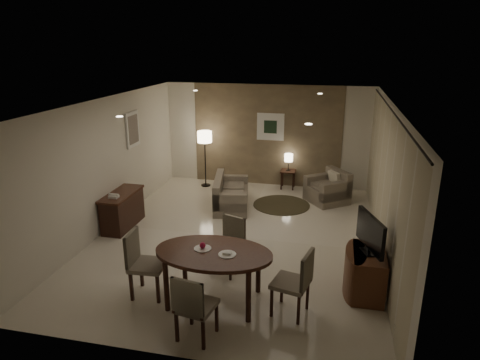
% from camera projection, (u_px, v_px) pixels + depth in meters
% --- Properties ---
extents(room_shell, '(5.50, 7.00, 2.70)m').
position_uv_depth(room_shell, '(242.00, 167.00, 8.55)').
color(room_shell, beige).
rests_on(room_shell, ground).
extents(taupe_accent, '(3.96, 0.03, 2.70)m').
position_uv_depth(taupe_accent, '(267.00, 136.00, 11.41)').
color(taupe_accent, '#7E6B4E').
rests_on(taupe_accent, wall_back).
extents(curtain_wall, '(0.08, 6.70, 2.58)m').
position_uv_depth(curtain_wall, '(384.00, 184.00, 7.63)').
color(curtain_wall, beige).
rests_on(curtain_wall, wall_right).
extents(curtain_rod, '(0.03, 6.80, 0.03)m').
position_uv_depth(curtain_rod, '(392.00, 111.00, 7.22)').
color(curtain_rod, black).
rests_on(curtain_rod, wall_right).
extents(art_back_frame, '(0.72, 0.03, 0.72)m').
position_uv_depth(art_back_frame, '(270.00, 127.00, 11.29)').
color(art_back_frame, silver).
rests_on(art_back_frame, wall_back).
extents(art_back_canvas, '(0.34, 0.01, 0.34)m').
position_uv_depth(art_back_canvas, '(270.00, 127.00, 11.27)').
color(art_back_canvas, black).
rests_on(art_back_canvas, wall_back).
extents(art_left_frame, '(0.03, 0.60, 0.80)m').
position_uv_depth(art_left_frame, '(133.00, 129.00, 9.70)').
color(art_left_frame, silver).
rests_on(art_left_frame, wall_left).
extents(art_left_canvas, '(0.01, 0.46, 0.64)m').
position_uv_depth(art_left_canvas, '(133.00, 129.00, 9.69)').
color(art_left_canvas, gray).
rests_on(art_left_canvas, wall_left).
extents(downlight_nl, '(0.10, 0.10, 0.01)m').
position_uv_depth(downlight_nl, '(120.00, 117.00, 6.38)').
color(downlight_nl, white).
rests_on(downlight_nl, ceiling).
extents(downlight_nr, '(0.10, 0.10, 0.01)m').
position_uv_depth(downlight_nr, '(309.00, 124.00, 5.80)').
color(downlight_nr, white).
rests_on(downlight_nr, ceiling).
extents(downlight_fl, '(0.10, 0.10, 0.01)m').
position_uv_depth(downlight_fl, '(195.00, 91.00, 9.72)').
color(downlight_fl, white).
rests_on(downlight_fl, ceiling).
extents(downlight_fr, '(0.10, 0.10, 0.01)m').
position_uv_depth(downlight_fr, '(320.00, 94.00, 9.14)').
color(downlight_fr, white).
rests_on(downlight_fr, ceiling).
extents(console_desk, '(0.48, 1.20, 0.75)m').
position_uv_depth(console_desk, '(123.00, 210.00, 8.99)').
color(console_desk, '#422515').
rests_on(console_desk, floor).
extents(telephone, '(0.20, 0.14, 0.09)m').
position_uv_depth(telephone, '(114.00, 196.00, 8.58)').
color(telephone, white).
rests_on(telephone, console_desk).
extents(tv_cabinet, '(0.48, 0.90, 0.70)m').
position_uv_depth(tv_cabinet, '(368.00, 273.00, 6.60)').
color(tv_cabinet, '#5E2D1C').
rests_on(tv_cabinet, floor).
extents(flat_tv, '(0.36, 0.85, 0.60)m').
position_uv_depth(flat_tv, '(370.00, 233.00, 6.39)').
color(flat_tv, black).
rests_on(flat_tv, tv_cabinet).
extents(dining_table, '(1.76, 1.10, 0.82)m').
position_uv_depth(dining_table, '(214.00, 277.00, 6.38)').
color(dining_table, '#422515').
rests_on(dining_table, floor).
extents(chair_near, '(0.55, 0.55, 0.97)m').
position_uv_depth(chair_near, '(196.00, 305.00, 5.57)').
color(chair_near, gray).
rests_on(chair_near, floor).
extents(chair_far, '(0.58, 0.58, 0.95)m').
position_uv_depth(chair_far, '(227.00, 247.00, 7.17)').
color(chair_far, gray).
rests_on(chair_far, floor).
extents(chair_left, '(0.54, 0.54, 1.04)m').
position_uv_depth(chair_left, '(148.00, 264.00, 6.51)').
color(chair_left, gray).
rests_on(chair_left, floor).
extents(chair_right, '(0.59, 0.59, 1.00)m').
position_uv_depth(chair_right, '(291.00, 282.00, 6.07)').
color(chair_right, gray).
rests_on(chair_right, floor).
extents(plate_a, '(0.26, 0.26, 0.02)m').
position_uv_depth(plate_a, '(203.00, 249.00, 6.33)').
color(plate_a, white).
rests_on(plate_a, dining_table).
extents(plate_b, '(0.26, 0.26, 0.02)m').
position_uv_depth(plate_b, '(227.00, 254.00, 6.16)').
color(plate_b, white).
rests_on(plate_b, dining_table).
extents(fruit_apple, '(0.09, 0.09, 0.09)m').
position_uv_depth(fruit_apple, '(203.00, 245.00, 6.32)').
color(fruit_apple, '#B7143E').
rests_on(fruit_apple, plate_a).
extents(napkin, '(0.12, 0.08, 0.03)m').
position_uv_depth(napkin, '(227.00, 253.00, 6.15)').
color(napkin, white).
rests_on(napkin, plate_b).
extents(round_rug, '(1.36, 1.36, 0.01)m').
position_uv_depth(round_rug, '(281.00, 205.00, 10.28)').
color(round_rug, '#443B26').
rests_on(round_rug, floor).
extents(sofa, '(1.64, 1.04, 0.72)m').
position_uv_depth(sofa, '(231.00, 192.00, 10.09)').
color(sofa, gray).
rests_on(sofa, floor).
extents(armchair, '(1.18, 1.19, 0.78)m').
position_uv_depth(armchair, '(327.00, 187.00, 10.37)').
color(armchair, gray).
rests_on(armchair, floor).
extents(side_table, '(0.39, 0.39, 0.49)m').
position_uv_depth(side_table, '(288.00, 179.00, 11.40)').
color(side_table, black).
rests_on(side_table, floor).
extents(table_lamp, '(0.22, 0.22, 0.50)m').
position_uv_depth(table_lamp, '(289.00, 161.00, 11.25)').
color(table_lamp, '#FFEAC1').
rests_on(table_lamp, side_table).
extents(floor_lamp, '(0.38, 0.38, 1.50)m').
position_uv_depth(floor_lamp, '(205.00, 159.00, 11.43)').
color(floor_lamp, '#FFE5B7').
rests_on(floor_lamp, floor).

